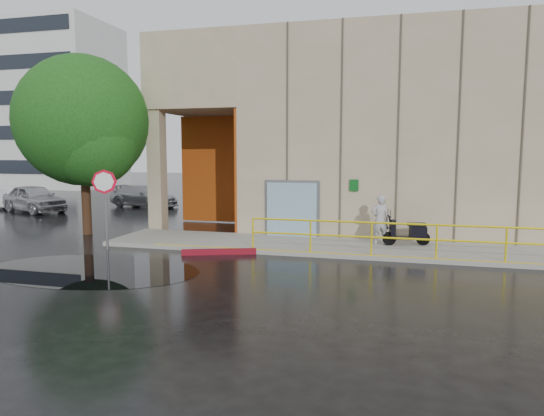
% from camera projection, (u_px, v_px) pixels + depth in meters
% --- Properties ---
extents(ground, '(120.00, 120.00, 0.00)m').
position_uv_depth(ground, '(237.00, 278.00, 12.72)').
color(ground, black).
rests_on(ground, ground).
extents(sidewalk, '(20.00, 3.00, 0.15)m').
position_uv_depth(sidewalk, '(395.00, 250.00, 16.05)').
color(sidewalk, gray).
rests_on(sidewalk, ground).
extents(building, '(20.00, 10.17, 8.00)m').
position_uv_depth(building, '(424.00, 132.00, 21.54)').
color(building, tan).
rests_on(building, ground).
extents(guardrail, '(9.56, 0.06, 1.03)m').
position_uv_depth(guardrail, '(404.00, 239.00, 14.62)').
color(guardrail, yellow).
rests_on(guardrail, sidewalk).
extents(distant_building, '(12.00, 8.08, 15.00)m').
position_uv_depth(distant_building, '(50.00, 107.00, 45.74)').
color(distant_building, silver).
rests_on(distant_building, ground).
extents(person, '(0.71, 0.57, 1.70)m').
position_uv_depth(person, '(380.00, 220.00, 16.50)').
color(person, '#A3A3A8').
rests_on(person, sidewalk).
extents(scooter, '(1.63, 0.86, 1.23)m').
position_uv_depth(scooter, '(407.00, 225.00, 16.36)').
color(scooter, black).
rests_on(scooter, sidewalk).
extents(stop_sign, '(0.73, 0.43, 2.72)m').
position_uv_depth(stop_sign, '(105.00, 192.00, 16.27)').
color(stop_sign, slate).
rests_on(stop_sign, ground).
extents(red_curb, '(2.32, 0.99, 0.18)m').
position_uv_depth(red_curb, '(219.00, 252.00, 15.65)').
color(red_curb, maroon).
rests_on(red_curb, ground).
extents(puddle, '(6.32, 3.91, 0.01)m').
position_uv_depth(puddle, '(92.00, 270.00, 13.62)').
color(puddle, black).
rests_on(puddle, ground).
extents(car_a, '(4.80, 3.40, 1.52)m').
position_uv_depth(car_a, '(34.00, 198.00, 26.68)').
color(car_a, '#A5A7AC').
rests_on(car_a, ground).
extents(car_b, '(4.03, 1.79, 1.28)m').
position_uv_depth(car_b, '(13.00, 198.00, 28.03)').
color(car_b, white).
rests_on(car_b, ground).
extents(car_c, '(4.71, 2.68, 1.29)m').
position_uv_depth(car_c, '(144.00, 196.00, 29.32)').
color(car_c, '#9FA2A5').
rests_on(car_c, ground).
extents(tree_near, '(5.12, 5.12, 7.08)m').
position_uv_depth(tree_near, '(85.00, 126.00, 18.96)').
color(tree_near, '#311F10').
rests_on(tree_near, ground).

